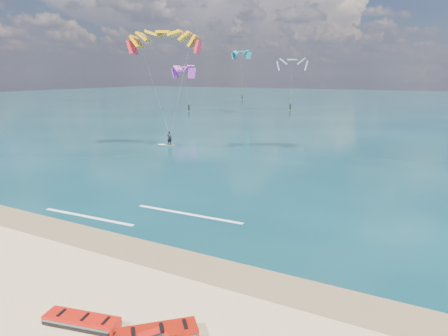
# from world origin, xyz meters

# --- Properties ---
(ground) EXTENTS (320.00, 320.00, 0.00)m
(ground) POSITION_xyz_m (0.00, 40.00, 0.00)
(ground) COLOR tan
(ground) RESTS_ON ground
(wet_sand_strip) EXTENTS (320.00, 2.40, 0.01)m
(wet_sand_strip) POSITION_xyz_m (0.00, 3.00, 0.00)
(wet_sand_strip) COLOR brown
(wet_sand_strip) RESTS_ON ground
(sea) EXTENTS (320.00, 200.00, 0.04)m
(sea) POSITION_xyz_m (0.00, 104.00, 0.02)
(sea) COLOR #082C31
(sea) RESTS_ON ground
(packed_kite_left) EXTENTS (2.89, 1.58, 0.36)m
(packed_kite_left) POSITION_xyz_m (4.43, -2.39, 0.00)
(packed_kite_left) COLOR red
(packed_kite_left) RESTS_ON ground
(kitesurfer_main) EXTENTS (9.01, 6.86, 13.29)m
(kitesurfer_main) POSITION_xyz_m (-11.19, 24.10, 6.97)
(kitesurfer_main) COLOR gold
(kitesurfer_main) RESTS_ON sea
(shoreline_foam) EXTENTS (11.55, 3.64, 0.01)m
(shoreline_foam) POSITION_xyz_m (-0.58, 6.61, 0.04)
(shoreline_foam) COLOR white
(shoreline_foam) RESTS_ON ground
(distant_kites) EXTENTS (31.40, 43.53, 14.38)m
(distant_kites) POSITION_xyz_m (-29.54, 80.24, 5.96)
(distant_kites) COLOR teal
(distant_kites) RESTS_ON ground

